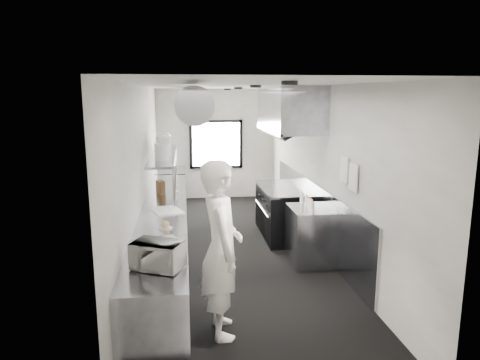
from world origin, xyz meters
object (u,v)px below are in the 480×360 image
object	(u,v)px
deli_tub_b	(146,247)
small_plate	(166,228)
pass_shelf	(164,156)
line_cook	(221,249)
squeeze_bottle_d	(306,201)
squeeze_bottle_e	(302,199)
knife_block	(161,187)
microwave	(158,255)
cutting_board	(167,211)
bottle_station	(310,235)
range	(284,212)
far_work_table	(171,188)
squeeze_bottle_a	(312,208)
plate_stack_b	(164,146)
plate_stack_d	(163,141)
deli_tub_a	(137,259)
plate_stack_a	(162,152)
prep_counter	(165,237)
squeeze_bottle_b	(311,205)
squeeze_bottle_c	(309,203)
plate_stack_c	(164,144)
exhaust_hood	(289,109)

from	to	relation	value
deli_tub_b	small_plate	world-z (taller)	deli_tub_b
pass_shelf	small_plate	bearing A→B (deg)	-87.46
line_cook	squeeze_bottle_d	size ratio (longest dim) A/B	11.24
squeeze_bottle_e	knife_block	bearing A→B (deg)	155.87
microwave	cutting_board	xyz separation A→B (m)	(0.01, 2.25, -0.13)
bottle_station	line_cook	xyz separation A→B (m)	(-1.58, -1.91, 0.54)
range	microwave	xyz separation A→B (m)	(-2.15, -3.54, 0.57)
microwave	squeeze_bottle_d	distance (m)	3.17
far_work_table	deli_tub_b	size ratio (longest dim) A/B	9.19
bottle_station	squeeze_bottle_a	size ratio (longest dim) A/B	4.92
pass_shelf	bottle_station	size ratio (longest dim) A/B	3.33
plate_stack_b	plate_stack_d	bearing A→B (deg)	92.93
deli_tub_a	plate_stack_a	size ratio (longest dim) A/B	0.55
prep_counter	squeeze_bottle_a	size ratio (longest dim) A/B	32.80
squeeze_bottle_e	squeeze_bottle_b	bearing A→B (deg)	-85.17
small_plate	cutting_board	world-z (taller)	cutting_board
cutting_board	prep_counter	bearing A→B (deg)	118.94
squeeze_bottle_c	prep_counter	bearing A→B (deg)	175.08
plate_stack_b	squeeze_bottle_b	bearing A→B (deg)	-34.54
microwave	knife_block	distance (m)	3.47
squeeze_bottle_a	squeeze_bottle_b	world-z (taller)	squeeze_bottle_a
knife_block	squeeze_bottle_c	size ratio (longest dim) A/B	1.52
line_cook	cutting_board	world-z (taller)	line_cook
range	plate_stack_a	distance (m)	2.59
deli_tub_a	plate_stack_b	bearing A→B (deg)	87.48
small_plate	plate_stack_d	world-z (taller)	plate_stack_d
squeeze_bottle_a	plate_stack_c	bearing A→B (deg)	136.67
range	squeeze_bottle_e	bearing A→B (deg)	-88.26
squeeze_bottle_e	deli_tub_b	bearing A→B (deg)	-140.97
line_cook	exhaust_hood	bearing A→B (deg)	-28.31
deli_tub_b	cutting_board	xyz separation A→B (m)	(0.17, 1.73, -0.04)
small_plate	plate_stack_b	bearing A→B (deg)	92.50
squeeze_bottle_b	plate_stack_b	bearing A→B (deg)	145.46
plate_stack_a	squeeze_bottle_d	xyz separation A→B (m)	(2.29, -0.83, -0.72)
far_work_table	squeeze_bottle_c	bearing A→B (deg)	-59.83
exhaust_hood	knife_block	size ratio (longest dim) A/B	9.15
exhaust_hood	deli_tub_b	bearing A→B (deg)	-128.15
small_plate	squeeze_bottle_e	xyz separation A→B (m)	(2.15, 1.08, 0.08)
bottle_station	plate_stack_c	size ratio (longest dim) A/B	2.52
small_plate	plate_stack_b	distance (m)	2.40
exhaust_hood	deli_tub_a	xyz separation A→B (m)	(-2.43, -3.40, -1.44)
range	deli_tub_b	bearing A→B (deg)	-127.46
deli_tub_b	cutting_board	world-z (taller)	deli_tub_b
bottle_station	deli_tub_a	distance (m)	3.22
plate_stack_d	squeeze_bottle_a	distance (m)	3.56
exhaust_hood	pass_shelf	size ratio (longest dim) A/B	0.73
far_work_table	small_plate	bearing A→B (deg)	-89.15
plate_stack_a	plate_stack_c	world-z (taller)	plate_stack_c
exhaust_hood	microwave	size ratio (longest dim) A/B	4.69
prep_counter	plate_stack_a	distance (m)	1.47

